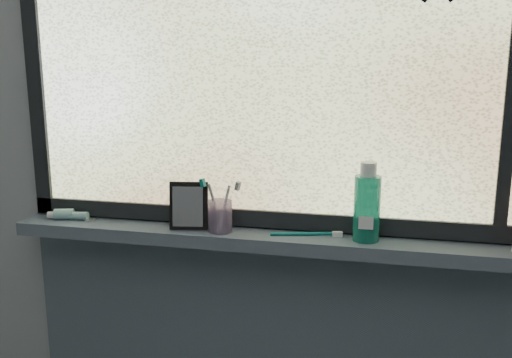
% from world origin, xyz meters
% --- Properties ---
extents(wall_back, '(3.00, 0.01, 2.50)m').
position_xyz_m(wall_back, '(0.00, 1.30, 1.25)').
color(wall_back, '#9EA3A8').
rests_on(wall_back, ground).
extents(windowsill, '(1.62, 0.14, 0.04)m').
position_xyz_m(windowsill, '(0.00, 1.23, 1.00)').
color(windowsill, '#4D5967').
rests_on(windowsill, wall_back).
extents(window_pane, '(1.50, 0.01, 1.00)m').
position_xyz_m(window_pane, '(0.00, 1.28, 1.53)').
color(window_pane, silver).
rests_on(window_pane, wall_back).
extents(frame_bottom, '(1.60, 0.03, 0.05)m').
position_xyz_m(frame_bottom, '(0.00, 1.28, 1.05)').
color(frame_bottom, black).
rests_on(frame_bottom, windowsill).
extents(frame_left, '(0.05, 0.03, 1.10)m').
position_xyz_m(frame_left, '(-0.78, 1.28, 1.53)').
color(frame_left, black).
rests_on(frame_left, wall_back).
extents(vanity_mirror, '(0.12, 0.08, 0.14)m').
position_xyz_m(vanity_mirror, '(-0.27, 1.22, 1.09)').
color(vanity_mirror, black).
rests_on(vanity_mirror, windowsill).
extents(toothpaste_tube, '(0.19, 0.08, 0.03)m').
position_xyz_m(toothpaste_tube, '(-0.66, 1.23, 1.04)').
color(toothpaste_tube, silver).
rests_on(toothpaste_tube, windowsill).
extents(toothbrush_cup, '(0.09, 0.09, 0.09)m').
position_xyz_m(toothbrush_cup, '(-0.17, 1.22, 1.07)').
color(toothbrush_cup, '#B495C5').
rests_on(toothbrush_cup, windowsill).
extents(toothbrush_lying, '(0.22, 0.08, 0.01)m').
position_xyz_m(toothbrush_lying, '(0.07, 1.23, 1.03)').
color(toothbrush_lying, '#0C6F69').
rests_on(toothbrush_lying, windowsill).
extents(mouthwash_bottle, '(0.08, 0.08, 0.18)m').
position_xyz_m(mouthwash_bottle, '(0.25, 1.23, 1.13)').
color(mouthwash_bottle, '#1E9D80').
rests_on(mouthwash_bottle, windowsill).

